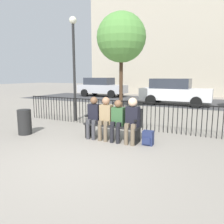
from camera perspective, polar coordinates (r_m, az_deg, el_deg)
name	(u,v)px	position (r m, az deg, el deg)	size (l,w,h in m)	color
ground_plane	(72,163)	(4.72, -10.50, -13.04)	(80.00, 80.00, 0.00)	gray
park_bench	(113,122)	(6.17, 0.33, -2.73)	(1.62, 0.45, 0.92)	black
seated_person_0	(94,115)	(6.29, -4.83, -0.82)	(0.34, 0.39, 1.20)	#3D3D42
seated_person_1	(106,116)	(6.10, -1.71, -1.04)	(0.34, 0.39, 1.21)	brown
seated_person_2	(118,118)	(5.94, 1.46, -1.67)	(0.34, 0.39, 1.15)	black
seated_person_3	(132,118)	(5.77, 5.26, -1.47)	(0.34, 0.39, 1.23)	brown
backpack	(148,138)	(5.81, 9.38, -6.74)	(0.27, 0.24, 0.38)	navy
fence_railing	(131,113)	(7.41, 4.99, -0.15)	(9.01, 0.03, 0.95)	black
tree_1	(121,38)	(11.11, 2.45, 18.79)	(2.38, 2.38, 4.80)	#422D1E
lamp_post	(74,54)	(8.79, -9.95, 14.65)	(0.28, 0.28, 3.99)	black
street_surface	(177,102)	(15.79, 16.71, 2.56)	(24.00, 6.00, 0.01)	#3D3D3F
parked_car_0	(174,91)	(14.07, 15.91, 5.24)	(4.20, 1.94, 1.62)	silver
parked_car_2	(101,87)	(19.18, -2.76, 6.62)	(4.20, 1.94, 1.62)	#B7B7BC
building_facade	(196,20)	(24.19, 21.13, 21.45)	(20.00, 6.00, 14.12)	#B2A893
trash_bin	(25,122)	(7.24, -21.87, -2.44)	(0.41, 0.41, 0.77)	black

